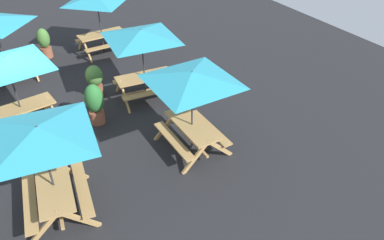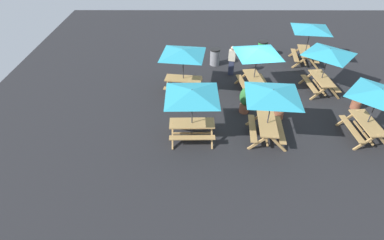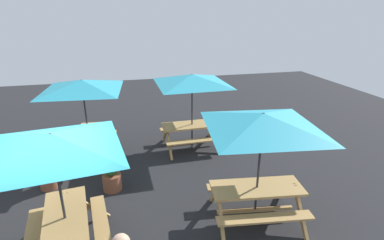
# 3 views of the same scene
# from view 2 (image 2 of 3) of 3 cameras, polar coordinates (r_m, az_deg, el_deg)

# --- Properties ---
(ground_plane) EXTENTS (27.29, 27.29, 0.00)m
(ground_plane) POSITION_cam_2_polar(r_m,az_deg,el_deg) (15.62, 12.43, 5.12)
(ground_plane) COLOR #232326
(ground_plane) RESTS_ON ground
(picnic_table_0) EXTENTS (2.10, 2.10, 2.34)m
(picnic_table_0) POSITION_cam_2_polar(r_m,az_deg,el_deg) (13.28, 32.09, 3.87)
(picnic_table_0) COLOR tan
(picnic_table_0) RESTS_ON ground
(picnic_table_1) EXTENTS (2.83, 2.83, 2.34)m
(picnic_table_1) POSITION_cam_2_polar(r_m,az_deg,el_deg) (11.23, 0.00, 4.44)
(picnic_table_1) COLOR tan
(picnic_table_1) RESTS_ON ground
(picnic_table_2) EXTENTS (2.80, 2.80, 2.34)m
(picnic_table_2) POSITION_cam_2_polar(r_m,az_deg,el_deg) (14.84, 12.35, 12.10)
(picnic_table_2) COLOR tan
(picnic_table_2) RESTS_ON ground
(picnic_table_3) EXTENTS (2.80, 2.80, 2.34)m
(picnic_table_3) POSITION_cam_2_polar(r_m,az_deg,el_deg) (18.69, 21.67, 15.62)
(picnic_table_3) COLOR tan
(picnic_table_3) RESTS_ON ground
(picnic_table_4) EXTENTS (2.13, 2.13, 2.34)m
(picnic_table_4) POSITION_cam_2_polar(r_m,az_deg,el_deg) (15.84, 24.58, 11.20)
(picnic_table_4) COLOR tan
(picnic_table_4) RESTS_ON ground
(picnic_table_5) EXTENTS (2.82, 2.82, 2.34)m
(picnic_table_5) POSITION_cam_2_polar(r_m,az_deg,el_deg) (11.63, 15.06, 4.30)
(picnic_table_5) COLOR tan
(picnic_table_5) RESTS_ON ground
(picnic_table_6) EXTENTS (2.80, 2.80, 2.34)m
(picnic_table_6) POSITION_cam_2_polar(r_m,az_deg,el_deg) (14.43, -1.74, 12.22)
(picnic_table_6) COLOR tan
(picnic_table_6) RESTS_ON ground
(trash_bin_gray) EXTENTS (0.59, 0.59, 0.98)m
(trash_bin_gray) POSITION_cam_2_polar(r_m,az_deg,el_deg) (17.86, 4.38, 11.92)
(trash_bin_gray) COLOR gray
(trash_bin_gray) RESTS_ON ground
(trash_bin_green) EXTENTS (0.59, 0.59, 0.98)m
(trash_bin_green) POSITION_cam_2_polar(r_m,az_deg,el_deg) (19.36, 13.24, 13.09)
(trash_bin_green) COLOR green
(trash_bin_green) RESTS_ON ground
(potted_plant_0) EXTENTS (0.53, 0.53, 1.27)m
(potted_plant_0) POSITION_cam_2_polar(r_m,az_deg,el_deg) (13.69, 10.11, 3.89)
(potted_plant_0) COLOR #935138
(potted_plant_0) RESTS_ON ground
(potted_plant_1) EXTENTS (0.47, 0.47, 1.16)m
(potted_plant_1) POSITION_cam_2_polar(r_m,az_deg,el_deg) (15.76, 29.17, 3.78)
(potted_plant_1) COLOR #935138
(potted_plant_1) RESTS_ON ground
(potted_plant_2) EXTENTS (0.54, 0.54, 1.09)m
(potted_plant_2) POSITION_cam_2_polar(r_m,az_deg,el_deg) (13.70, 16.42, 2.42)
(potted_plant_2) COLOR #935138
(potted_plant_2) RESTS_ON ground
(person_standing) EXTENTS (0.31, 0.41, 1.67)m
(person_standing) POSITION_cam_2_polar(r_m,az_deg,el_deg) (16.68, 7.60, 11.29)
(person_standing) COLOR #2D334C
(person_standing) RESTS_ON ground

